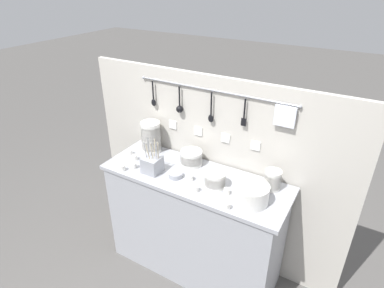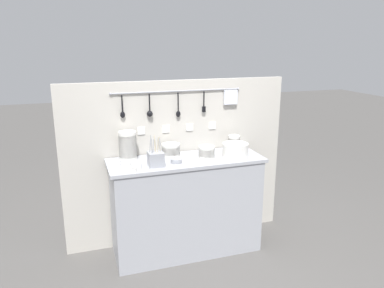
% 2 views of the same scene
% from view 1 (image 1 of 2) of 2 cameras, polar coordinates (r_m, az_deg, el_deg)
% --- Properties ---
extents(ground_plane, '(20.00, 20.00, 0.00)m').
position_cam_1_polar(ground_plane, '(3.00, 0.35, -20.63)').
color(ground_plane, '#514F4C').
extents(counter, '(1.42, 0.50, 0.93)m').
position_cam_1_polar(counter, '(2.66, 0.39, -14.04)').
color(counter, '#9EA0A8').
rests_on(counter, ground).
extents(back_wall, '(2.22, 0.09, 1.62)m').
position_cam_1_polar(back_wall, '(2.65, 3.53, -4.85)').
color(back_wall, '#BCB7AD').
rests_on(back_wall, ground).
extents(bowl_stack_short_front, '(0.17, 0.17, 0.12)m').
position_cam_1_polar(bowl_stack_short_front, '(2.49, -0.12, -2.45)').
color(bowl_stack_short_front, silver).
rests_on(bowl_stack_short_front, counter).
extents(bowl_stack_wide_centre, '(0.11, 0.11, 0.15)m').
position_cam_1_polar(bowl_stack_wide_centre, '(2.28, 14.12, -6.23)').
color(bowl_stack_wide_centre, silver).
rests_on(bowl_stack_wide_centre, counter).
extents(bowl_stack_tall_left, '(0.15, 0.15, 0.11)m').
position_cam_1_polar(bowl_stack_tall_left, '(2.25, 4.11, -6.33)').
color(bowl_stack_tall_left, silver).
rests_on(bowl_stack_tall_left, counter).
extents(bowl_stack_nested_right, '(0.16, 0.16, 0.26)m').
position_cam_1_polar(bowl_stack_nested_right, '(2.67, -7.31, 1.26)').
color(bowl_stack_nested_right, silver).
rests_on(bowl_stack_nested_right, counter).
extents(plate_stack, '(0.24, 0.24, 0.13)m').
position_cam_1_polar(plate_stack, '(2.14, 10.36, -8.64)').
color(plate_stack, silver).
rests_on(plate_stack, counter).
extents(steel_mixing_bowl, '(0.10, 0.10, 0.04)m').
position_cam_1_polar(steel_mixing_bowl, '(2.36, -2.93, -5.50)').
color(steel_mixing_bowl, '#93969E').
rests_on(steel_mixing_bowl, counter).
extents(cutlery_caddy, '(0.13, 0.13, 0.27)m').
position_cam_1_polar(cutlery_caddy, '(2.42, -7.08, -3.61)').
color(cutlery_caddy, '#93969E').
rests_on(cutlery_caddy, counter).
extents(cup_mid_row, '(0.04, 0.04, 0.04)m').
position_cam_1_polar(cup_mid_row, '(2.20, 6.20, -8.38)').
color(cup_mid_row, silver).
rests_on(cup_mid_row, counter).
extents(cup_centre, '(0.04, 0.04, 0.04)m').
position_cam_1_polar(cup_centre, '(2.21, 0.71, -7.94)').
color(cup_centre, silver).
rests_on(cup_centre, counter).
extents(cup_back_left, '(0.04, 0.04, 0.04)m').
position_cam_1_polar(cup_back_left, '(2.50, -10.29, -3.78)').
color(cup_back_left, silver).
rests_on(cup_back_left, counter).
extents(cup_beside_plates, '(0.04, 0.04, 0.04)m').
position_cam_1_polar(cup_beside_plates, '(2.49, -12.23, -4.16)').
color(cup_beside_plates, silver).
rests_on(cup_beside_plates, counter).
extents(cup_edge_far, '(0.04, 0.04, 0.04)m').
position_cam_1_polar(cup_edge_far, '(2.32, -0.20, -6.00)').
color(cup_edge_far, silver).
rests_on(cup_edge_far, counter).
extents(cup_by_caddy, '(0.04, 0.04, 0.04)m').
position_cam_1_polar(cup_by_caddy, '(2.61, -10.16, -2.35)').
color(cup_by_caddy, silver).
rests_on(cup_by_caddy, counter).
extents(cup_front_left, '(0.04, 0.04, 0.04)m').
position_cam_1_polar(cup_front_left, '(2.69, -10.95, -1.45)').
color(cup_front_left, silver).
rests_on(cup_front_left, counter).
extents(cup_back_right, '(0.04, 0.04, 0.04)m').
position_cam_1_polar(cup_back_right, '(2.08, 6.30, -10.84)').
color(cup_back_right, silver).
rests_on(cup_back_right, counter).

